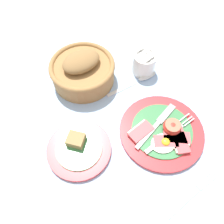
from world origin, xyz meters
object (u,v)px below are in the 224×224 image
Objects in this scene: bread_plate at (79,147)px; fork_on_cloth at (192,194)px; bread_basket at (83,70)px; breakfast_plate at (163,132)px; teaspoon_by_saucer at (141,79)px; sugar_cup at (144,63)px.

bread_plate reaches higher than fork_on_cloth.
bread_basket reaches higher than bread_plate.
breakfast_plate reaches higher than teaspoon_by_saucer.
sugar_cup is (0.03, 0.24, 0.03)m from breakfast_plate.
sugar_cup is at bearing 81.96° from breakfast_plate.
fork_on_cloth is (-0.03, -0.42, -0.04)m from sugar_cup.
fork_on_cloth is (0.00, -0.18, -0.01)m from breakfast_plate.
bread_plate is at bearing -158.21° from teaspoon_by_saucer.
breakfast_plate is 0.32m from bread_basket.
bread_basket is (-0.17, 0.27, 0.03)m from breakfast_plate.
breakfast_plate is 0.21m from teaspoon_by_saucer.
breakfast_plate is 1.37× the size of bread_plate.
bread_plate is 0.85× the size of bread_basket.
breakfast_plate reaches higher than fork_on_cloth.
teaspoon_by_saucer is (-0.02, -0.04, -0.03)m from sugar_cup.
sugar_cup reaches higher than bread_plate.
fork_on_cloth is (0.17, -0.45, -0.04)m from bread_basket.
breakfast_plate is 1.37× the size of fork_on_cloth.
sugar_cup is 0.42m from fork_on_cloth.
bread_plate is 0.32m from fork_on_cloth.
fork_on_cloth is (0.25, -0.20, -0.01)m from bread_plate.
sugar_cup reaches higher than breakfast_plate.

